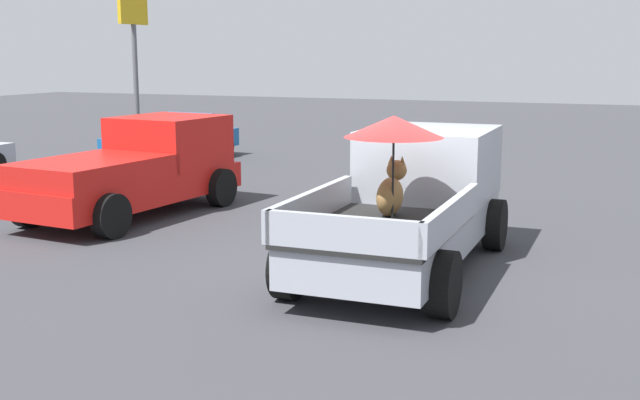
{
  "coord_description": "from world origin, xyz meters",
  "views": [
    {
      "loc": [
        -10.51,
        -3.06,
        3.04
      ],
      "look_at": [
        -0.82,
        0.93,
        1.1
      ],
      "focal_mm": 44.71,
      "sensor_mm": 36.0,
      "label": 1
    }
  ],
  "objects_px": {
    "pickup_truck_main": "(413,198)",
    "pickup_truck_red": "(137,169)",
    "motel_sign": "(134,41)",
    "parked_sedan_far": "(172,136)"
  },
  "relations": [
    {
      "from": "pickup_truck_main",
      "to": "pickup_truck_red",
      "type": "distance_m",
      "value": 6.04
    },
    {
      "from": "pickup_truck_main",
      "to": "motel_sign",
      "type": "distance_m",
      "value": 15.76
    },
    {
      "from": "pickup_truck_main",
      "to": "parked_sedan_far",
      "type": "height_order",
      "value": "pickup_truck_main"
    },
    {
      "from": "pickup_truck_main",
      "to": "pickup_truck_red",
      "type": "bearing_deg",
      "value": 74.61
    },
    {
      "from": "pickup_truck_main",
      "to": "parked_sedan_far",
      "type": "xyz_separation_m",
      "value": [
        8.13,
        9.32,
        -0.23
      ]
    },
    {
      "from": "pickup_truck_red",
      "to": "parked_sedan_far",
      "type": "bearing_deg",
      "value": 33.05
    },
    {
      "from": "motel_sign",
      "to": "parked_sedan_far",
      "type": "bearing_deg",
      "value": -127.81
    },
    {
      "from": "pickup_truck_red",
      "to": "parked_sedan_far",
      "type": "xyz_separation_m",
      "value": [
        6.59,
        3.48,
        -0.13
      ]
    },
    {
      "from": "pickup_truck_red",
      "to": "parked_sedan_far",
      "type": "relative_size",
      "value": 1.13
    },
    {
      "from": "pickup_truck_red",
      "to": "motel_sign",
      "type": "relative_size",
      "value": 1.03
    }
  ]
}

